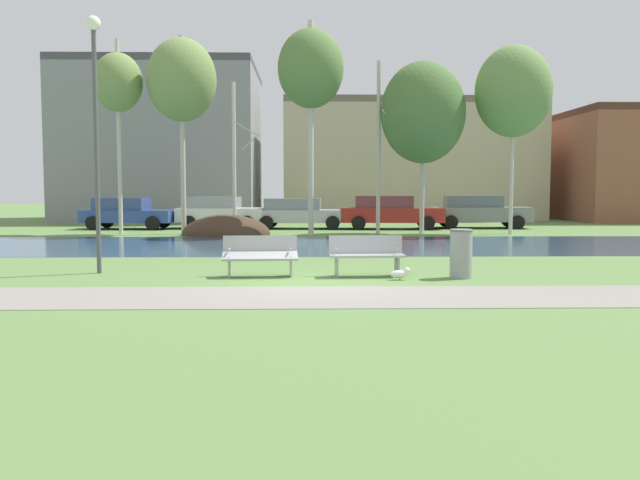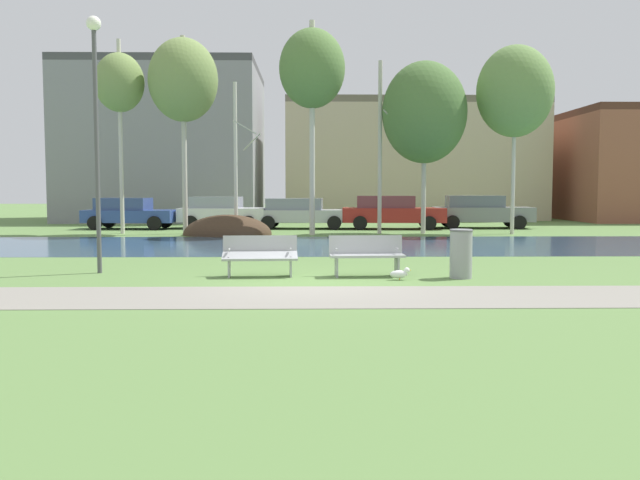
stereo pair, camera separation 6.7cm
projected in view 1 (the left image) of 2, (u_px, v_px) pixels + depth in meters
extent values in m
plane|color=#5B7F42|center=(310.00, 243.00, 23.56)|extent=(120.00, 120.00, 0.00)
cube|color=gray|center=(316.00, 297.00, 11.79)|extent=(60.00, 2.41, 0.01)
cube|color=#33516B|center=(311.00, 245.00, 22.55)|extent=(80.00, 7.78, 0.01)
ellipsoid|color=#423021|center=(226.00, 235.00, 27.52)|extent=(3.60, 2.99, 1.64)
cube|color=#9EA0A3|center=(260.00, 256.00, 14.42)|extent=(1.62, 0.56, 0.17)
cube|color=#9EA0A3|center=(260.00, 245.00, 14.68)|extent=(1.60, 0.17, 0.40)
cube|color=#9EA0A3|center=(229.00, 266.00, 14.45)|extent=(0.06, 0.43, 0.45)
cube|color=#9EA0A3|center=(291.00, 266.00, 14.54)|extent=(0.06, 0.43, 0.45)
cylinder|color=#9EA0A3|center=(229.00, 250.00, 14.38)|extent=(0.06, 0.28, 0.04)
cylinder|color=#9EA0A3|center=(291.00, 249.00, 14.48)|extent=(0.06, 0.28, 0.04)
cube|color=#9EA0A3|center=(367.00, 256.00, 14.47)|extent=(1.62, 0.56, 0.05)
cube|color=#9EA0A3|center=(366.00, 244.00, 14.73)|extent=(1.60, 0.17, 0.40)
cube|color=#9EA0A3|center=(337.00, 266.00, 14.50)|extent=(0.06, 0.43, 0.45)
cube|color=#9EA0A3|center=(397.00, 266.00, 14.60)|extent=(0.06, 0.43, 0.45)
cylinder|color=#9EA0A3|center=(337.00, 249.00, 14.43)|extent=(0.06, 0.28, 0.04)
cylinder|color=#9EA0A3|center=(398.00, 249.00, 14.53)|extent=(0.06, 0.28, 0.04)
cylinder|color=gray|center=(461.00, 254.00, 14.25)|extent=(0.46, 0.46, 1.03)
torus|color=#545557|center=(461.00, 231.00, 14.21)|extent=(0.49, 0.49, 0.04)
ellipsoid|color=white|center=(399.00, 274.00, 13.98)|extent=(0.37, 0.17, 0.17)
sphere|color=white|center=(407.00, 270.00, 13.97)|extent=(0.12, 0.12, 0.12)
cone|color=gold|center=(410.00, 270.00, 13.98)|extent=(0.06, 0.04, 0.04)
cylinder|color=gold|center=(400.00, 278.00, 13.95)|extent=(0.01, 0.01, 0.10)
cylinder|color=gold|center=(400.00, 277.00, 14.02)|extent=(0.01, 0.01, 0.10)
cylinder|color=#4C4C51|center=(97.00, 153.00, 14.92)|extent=(0.10, 0.10, 5.32)
sphere|color=white|center=(93.00, 23.00, 14.70)|extent=(0.32, 0.32, 0.32)
cylinder|color=beige|center=(119.00, 137.00, 27.95)|extent=(0.17, 0.17, 7.99)
ellipsoid|color=olive|center=(118.00, 82.00, 27.78)|extent=(2.01, 2.01, 2.42)
cylinder|color=#BCB7A8|center=(182.00, 136.00, 27.84)|extent=(0.21, 0.21, 8.10)
ellipsoid|color=olive|center=(182.00, 80.00, 27.67)|extent=(2.84, 2.84, 3.40)
cylinder|color=beige|center=(234.00, 159.00, 27.49)|extent=(0.15, 0.15, 6.17)
cylinder|color=beige|center=(250.00, 142.00, 27.88)|extent=(0.83, 1.19, 0.65)
cylinder|color=beige|center=(244.00, 127.00, 26.96)|extent=(0.89, 0.87, 0.51)
cylinder|color=beige|center=(311.00, 129.00, 27.13)|extent=(0.22, 0.22, 8.53)
ellipsoid|color=#567A3D|center=(311.00, 68.00, 26.94)|extent=(2.63, 2.63, 3.16)
cylinder|color=#BCB7A8|center=(378.00, 148.00, 28.09)|extent=(0.17, 0.17, 7.13)
cylinder|color=#BCB7A8|center=(391.00, 115.00, 28.36)|extent=(0.71, 1.00, 0.68)
cylinder|color=#BCB7A8|center=(391.00, 119.00, 27.56)|extent=(0.84, 0.82, 0.72)
cylinder|color=#BCB7A8|center=(422.00, 156.00, 28.10)|extent=(0.19, 0.19, 6.43)
ellipsoid|color=#4C7038|center=(423.00, 112.00, 27.97)|extent=(3.49, 3.49, 4.19)
cylinder|color=beige|center=(512.00, 143.00, 27.79)|extent=(0.16, 0.16, 7.48)
ellipsoid|color=#668947|center=(513.00, 91.00, 27.63)|extent=(3.10, 3.10, 3.72)
cube|color=#2D4793|center=(129.00, 216.00, 31.44)|extent=(4.27, 2.07, 0.57)
cube|color=#32457F|center=(122.00, 204.00, 31.41)|extent=(2.43, 1.73, 0.56)
cylinder|color=black|center=(164.00, 221.00, 32.28)|extent=(0.65, 0.26, 0.64)
cylinder|color=black|center=(153.00, 223.00, 30.50)|extent=(0.65, 0.26, 0.64)
cylinder|color=black|center=(107.00, 221.00, 32.41)|extent=(0.65, 0.26, 0.64)
cylinder|color=black|center=(93.00, 223.00, 30.63)|extent=(0.65, 0.26, 0.64)
cube|color=silver|center=(222.00, 215.00, 31.96)|extent=(4.18, 2.15, 0.65)
cube|color=#949AAC|center=(215.00, 202.00, 31.93)|extent=(2.38, 1.81, 0.53)
cylinder|color=black|center=(253.00, 221.00, 32.85)|extent=(0.65, 0.26, 0.64)
cylinder|color=black|center=(247.00, 223.00, 30.98)|extent=(0.65, 0.26, 0.64)
cylinder|color=black|center=(198.00, 221.00, 32.98)|extent=(0.65, 0.26, 0.64)
cylinder|color=black|center=(189.00, 223.00, 31.11)|extent=(0.65, 0.26, 0.64)
cube|color=#B2B5BC|center=(301.00, 216.00, 31.76)|extent=(4.71, 2.13, 0.57)
cube|color=gray|center=(293.00, 204.00, 31.73)|extent=(2.68, 1.77, 0.53)
cylinder|color=black|center=(334.00, 221.00, 32.61)|extent=(0.65, 0.26, 0.64)
cylinder|color=black|center=(333.00, 223.00, 30.80)|extent=(0.65, 0.26, 0.64)
cylinder|color=black|center=(271.00, 221.00, 32.75)|extent=(0.65, 0.26, 0.64)
cylinder|color=black|center=(266.00, 223.00, 30.95)|extent=(0.65, 0.26, 0.64)
cube|color=maroon|center=(392.00, 215.00, 31.50)|extent=(4.83, 2.08, 0.67)
cube|color=brown|center=(384.00, 202.00, 31.47)|extent=(2.74, 1.73, 0.56)
cylinder|color=black|center=(423.00, 221.00, 32.33)|extent=(0.65, 0.26, 0.64)
cylinder|color=black|center=(428.00, 223.00, 30.58)|extent=(0.65, 0.26, 0.64)
cylinder|color=black|center=(358.00, 221.00, 32.48)|extent=(0.65, 0.26, 0.64)
cylinder|color=black|center=(359.00, 223.00, 30.72)|extent=(0.65, 0.26, 0.64)
cube|color=slate|center=(480.00, 214.00, 32.25)|extent=(4.74, 2.20, 0.68)
cube|color=slate|center=(473.00, 201.00, 32.22)|extent=(2.70, 1.83, 0.55)
cylinder|color=black|center=(508.00, 220.00, 33.15)|extent=(0.65, 0.26, 0.64)
cylinder|color=black|center=(517.00, 222.00, 31.27)|extent=(0.65, 0.26, 0.64)
cylinder|color=black|center=(445.00, 220.00, 33.29)|extent=(0.65, 0.26, 0.64)
cylinder|color=black|center=(451.00, 222.00, 31.41)|extent=(0.65, 0.26, 0.64)
cube|color=gray|center=(166.00, 148.00, 40.48)|extent=(10.91, 9.74, 8.58)
cube|color=#48484B|center=(165.00, 72.00, 40.14)|extent=(10.91, 9.74, 0.40)
cube|color=#BCAD8E|center=(410.00, 164.00, 41.77)|extent=(15.37, 6.03, 6.80)
cube|color=#675F4E|center=(410.00, 105.00, 41.50)|extent=(15.37, 6.03, 0.40)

